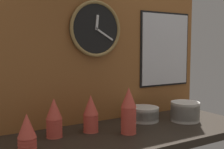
% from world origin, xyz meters
% --- Properties ---
extents(ground_plane, '(1.60, 0.56, 0.04)m').
position_xyz_m(ground_plane, '(0.00, 0.00, -0.02)').
color(ground_plane, black).
extents(wall_tiled_back, '(1.60, 0.03, 1.05)m').
position_xyz_m(wall_tiled_back, '(0.00, 0.27, 0.53)').
color(wall_tiled_back, '#A3602D').
rests_on(wall_tiled_back, ground_plane).
extents(cup_stack_center_left, '(0.08, 0.08, 0.19)m').
position_xyz_m(cup_stack_center_left, '(-0.27, 0.10, 0.10)').
color(cup_stack_center_left, '#DB4C3D').
rests_on(cup_stack_center_left, ground_plane).
extents(cup_stack_center_right, '(0.08, 0.08, 0.24)m').
position_xyz_m(cup_stack_center_right, '(0.07, -0.04, 0.12)').
color(cup_stack_center_right, '#DB4C3D').
rests_on(cup_stack_center_right, ground_plane).
extents(cup_stack_left, '(0.08, 0.08, 0.16)m').
position_xyz_m(cup_stack_left, '(-0.43, -0.03, 0.08)').
color(cup_stack_left, '#DB4C3D').
rests_on(cup_stack_left, ground_plane).
extents(cup_stack_center, '(0.08, 0.08, 0.19)m').
position_xyz_m(cup_stack_center, '(-0.08, 0.08, 0.10)').
color(cup_stack_center, '#DB4C3D').
rests_on(cup_stack_center, ground_plane).
extents(bowl_stack_far_right, '(0.17, 0.17, 0.12)m').
position_xyz_m(bowl_stack_far_right, '(0.50, -0.01, 0.06)').
color(bowl_stack_far_right, beige).
rests_on(bowl_stack_far_right, ground_plane).
extents(bowl_stack_right, '(0.17, 0.17, 0.08)m').
position_xyz_m(bowl_stack_right, '(0.29, 0.12, 0.04)').
color(bowl_stack_right, beige).
rests_on(bowl_stack_right, ground_plane).
extents(wall_clock, '(0.32, 0.03, 0.32)m').
position_xyz_m(wall_clock, '(0.03, 0.23, 0.54)').
color(wall_clock, black).
extents(menu_board, '(0.41, 0.01, 0.49)m').
position_xyz_m(menu_board, '(0.56, 0.24, 0.42)').
color(menu_board, black).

